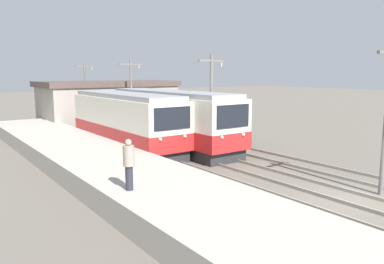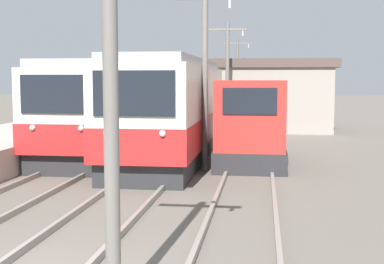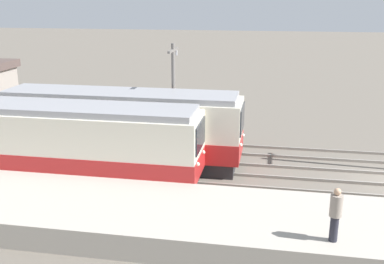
% 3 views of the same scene
% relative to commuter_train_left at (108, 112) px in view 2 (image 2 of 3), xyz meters
% --- Properties ---
extents(commuter_train_left, '(2.84, 11.05, 3.67)m').
position_rel_commuter_train_left_xyz_m(commuter_train_left, '(0.00, 0.00, 0.00)').
color(commuter_train_left, '#28282B').
rests_on(commuter_train_left, ground).
extents(commuter_train_center, '(2.84, 12.32, 3.77)m').
position_rel_commuter_train_left_xyz_m(commuter_train_center, '(2.80, -0.94, 0.04)').
color(commuter_train_center, '#28282B').
rests_on(commuter_train_center, ground).
extents(shunting_locomotive, '(2.40, 5.45, 3.00)m').
position_rel_commuter_train_left_xyz_m(shunting_locomotive, '(5.80, -1.90, -0.50)').
color(shunting_locomotive, '#28282B').
rests_on(shunting_locomotive, ground).
extents(catenary_mast_near, '(2.00, 0.20, 6.02)m').
position_rel_commuter_train_left_xyz_m(catenary_mast_near, '(4.31, -14.36, 1.61)').
color(catenary_mast_near, slate).
rests_on(catenary_mast_near, ground).
extents(catenary_mast_mid, '(2.00, 0.20, 6.02)m').
position_rel_commuter_train_left_xyz_m(catenary_mast_mid, '(4.31, -3.36, 1.61)').
color(catenary_mast_mid, slate).
rests_on(catenary_mast_mid, ground).
extents(catenary_mast_far, '(2.00, 0.20, 6.02)m').
position_rel_commuter_train_left_xyz_m(catenary_mast_far, '(4.31, 7.64, 1.61)').
color(catenary_mast_far, slate).
rests_on(catenary_mast_far, ground).
extents(catenary_mast_distant, '(2.00, 0.20, 6.02)m').
position_rel_commuter_train_left_xyz_m(catenary_mast_distant, '(4.31, 18.65, 1.61)').
color(catenary_mast_distant, slate).
rests_on(catenary_mast_distant, ground).
extents(station_building, '(12.60, 6.30, 4.20)m').
position_rel_commuter_train_left_xyz_m(station_building, '(4.07, 11.95, 0.42)').
color(station_building, gray).
rests_on(station_building, ground).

